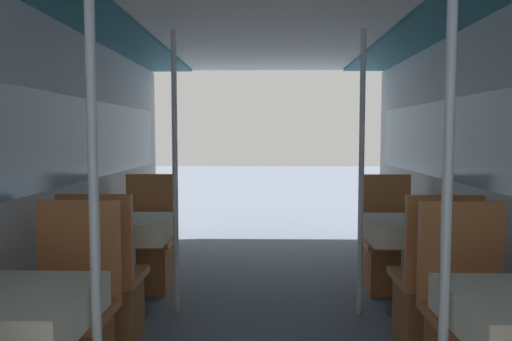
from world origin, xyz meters
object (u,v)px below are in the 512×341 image
at_px(dining_table_left_1, 129,232).
at_px(chair_right_far_1, 388,257).
at_px(chair_right_far_0, 472,341).
at_px(support_pole_left_1, 175,174).
at_px(support_pole_right_0, 447,211).
at_px(chair_left_far_0, 68,338).
at_px(chair_left_near_1, 106,299).
at_px(chair_right_near_1, 432,301).
at_px(chair_left_far_1, 148,256).
at_px(dining_table_left_0, 10,317).
at_px(support_pole_right_1, 361,174).
at_px(dining_table_right_1, 408,233).
at_px(support_pole_left_0, 94,210).

relative_size(dining_table_left_1, chair_right_far_1, 0.73).
bearing_deg(chair_right_far_0, support_pole_left_1, -34.34).
distance_m(dining_table_left_1, support_pole_right_0, 2.53).
distance_m(chair_left_far_0, chair_left_near_1, 0.63).
bearing_deg(support_pole_left_1, support_pole_right_0, -51.69).
bearing_deg(chair_left_far_0, chair_right_near_1, -163.46).
height_order(chair_left_far_1, chair_right_far_0, same).
bearing_deg(support_pole_right_0, chair_left_far_1, 126.82).
distance_m(dining_table_left_0, chair_left_far_0, 0.66).
xyz_separation_m(support_pole_right_0, support_pole_right_1, (0.00, 1.77, 0.00)).
distance_m(chair_right_far_0, dining_table_right_1, 1.24).
bearing_deg(support_pole_left_0, dining_table_right_1, 45.27).
xyz_separation_m(chair_right_near_1, chair_right_far_1, (0.00, 1.14, 0.00)).
relative_size(support_pole_left_1, support_pole_right_1, 1.00).
height_order(chair_right_near_1, support_pole_right_1, support_pole_right_1).
distance_m(chair_left_near_1, support_pole_right_0, 2.26).
xyz_separation_m(dining_table_left_1, support_pole_right_1, (1.75, -0.00, 0.44)).
bearing_deg(dining_table_left_1, dining_table_right_1, 0.00).
bearing_deg(support_pole_right_1, chair_right_far_1, 58.15).
xyz_separation_m(dining_table_left_0, support_pole_right_0, (1.75, 0.00, 0.44)).
bearing_deg(chair_left_far_0, support_pole_right_1, -145.66).
distance_m(dining_table_left_1, chair_left_far_1, 0.66).
height_order(dining_table_left_0, chair_right_far_0, chair_right_far_0).
distance_m(dining_table_left_0, support_pole_right_0, 1.81).
relative_size(dining_table_left_0, chair_right_far_1, 0.73).
height_order(chair_left_far_1, chair_right_near_1, same).
xyz_separation_m(support_pole_left_0, chair_right_far_1, (1.75, 2.34, -0.77)).
relative_size(chair_left_near_1, chair_right_near_1, 1.00).
height_order(dining_table_left_0, chair_left_far_0, chair_left_far_0).
distance_m(chair_left_near_1, support_pole_left_1, 1.02).
height_order(chair_right_far_0, support_pole_right_1, support_pole_right_1).
relative_size(chair_left_far_1, support_pole_right_0, 0.47).
xyz_separation_m(support_pole_left_1, chair_right_far_1, (1.75, 0.57, -0.77)).
distance_m(chair_left_far_0, dining_table_left_1, 1.24).
bearing_deg(support_pole_right_1, chair_left_far_1, 161.94).
bearing_deg(support_pole_right_0, dining_table_right_1, 78.65).
bearing_deg(dining_table_left_0, chair_left_far_1, 90.00).
distance_m(chair_right_far_1, support_pole_right_1, 1.02).
xyz_separation_m(dining_table_left_0, dining_table_right_1, (2.11, 1.77, 0.00)).
height_order(support_pole_right_0, chair_right_far_1, support_pole_right_0).
bearing_deg(dining_table_left_1, chair_right_near_1, -15.17).
bearing_deg(chair_left_near_1, chair_left_far_1, 90.00).
bearing_deg(support_pole_right_1, chair_left_near_1, -161.94).
xyz_separation_m(chair_left_far_1, chair_right_far_0, (2.11, -1.77, 0.00)).
bearing_deg(support_pole_right_0, support_pole_right_1, 90.00).
relative_size(chair_left_far_1, support_pole_right_1, 0.47).
bearing_deg(chair_left_near_1, support_pole_right_1, 18.06).
xyz_separation_m(dining_table_left_0, chair_right_far_0, (2.11, 0.57, -0.33)).
bearing_deg(chair_right_far_1, support_pole_left_1, 18.06).
bearing_deg(chair_right_far_0, support_pole_right_0, 58.15).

